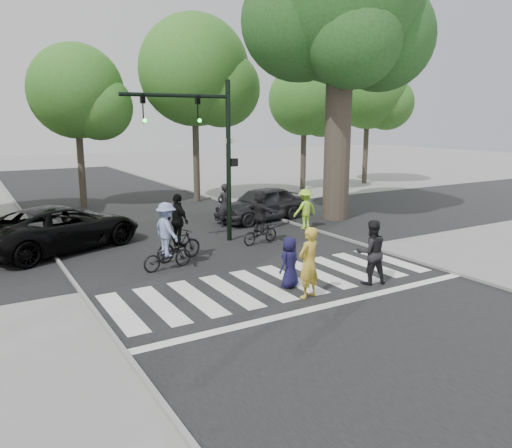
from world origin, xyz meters
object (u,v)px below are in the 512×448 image
(cyclist_left, at_px, (167,241))
(car_suv, at_px, (61,228))
(traffic_signal, at_px, (208,139))
(pedestrian_child, at_px, (290,262))
(car_grey, at_px, (261,204))
(pedestrian_adult, at_px, (371,252))
(cyclist_mid, at_px, (178,233))
(cyclist_right, at_px, (260,220))
(eucalyptus, at_px, (340,15))
(pedestrian_woman, at_px, (309,263))

(cyclist_left, distance_m, car_suv, 4.83)
(traffic_signal, distance_m, pedestrian_child, 6.56)
(traffic_signal, xyz_separation_m, car_grey, (3.95, 2.74, -3.12))
(car_suv, bearing_deg, pedestrian_child, -171.40)
(pedestrian_child, distance_m, cyclist_left, 4.07)
(pedestrian_adult, bearing_deg, traffic_signal, -56.81)
(cyclist_mid, height_order, cyclist_right, cyclist_mid)
(pedestrian_child, xyz_separation_m, car_suv, (-4.70, 7.54, 0.09))
(eucalyptus, bearing_deg, car_suv, 178.40)
(pedestrian_adult, distance_m, car_suv, 10.87)
(traffic_signal, bearing_deg, cyclist_mid, -139.21)
(traffic_signal, distance_m, pedestrian_adult, 7.51)
(car_suv, bearing_deg, pedestrian_woman, -174.57)
(pedestrian_child, height_order, car_grey, car_grey)
(pedestrian_woman, height_order, pedestrian_child, pedestrian_woman)
(pedestrian_child, distance_m, car_suv, 8.88)
(pedestrian_child, height_order, cyclist_right, cyclist_right)
(pedestrian_woman, distance_m, car_suv, 9.66)
(pedestrian_adult, relative_size, cyclist_right, 0.91)
(pedestrian_woman, height_order, cyclist_mid, cyclist_mid)
(cyclist_mid, bearing_deg, car_grey, 36.83)
(pedestrian_child, height_order, cyclist_mid, cyclist_mid)
(eucalyptus, height_order, cyclist_mid, eucalyptus)
(eucalyptus, relative_size, cyclist_right, 6.40)
(cyclist_left, bearing_deg, pedestrian_child, -55.37)
(traffic_signal, height_order, pedestrian_woman, traffic_signal)
(car_suv, bearing_deg, cyclist_mid, -161.56)
(pedestrian_child, bearing_deg, pedestrian_woman, 67.25)
(pedestrian_woman, xyz_separation_m, cyclist_right, (1.92, 5.59, -0.04))
(car_suv, distance_m, car_grey, 8.96)
(pedestrian_adult, height_order, cyclist_left, cyclist_left)
(cyclist_right, relative_size, car_suv, 0.35)
(cyclist_right, bearing_deg, car_grey, 58.30)
(pedestrian_adult, bearing_deg, car_grey, -85.08)
(eucalyptus, bearing_deg, cyclist_mid, -161.13)
(pedestrian_child, bearing_deg, cyclist_right, -131.27)
(cyclist_mid, relative_size, car_suv, 0.39)
(traffic_signal, bearing_deg, pedestrian_woman, -92.74)
(pedestrian_woman, height_order, car_suv, pedestrian_woman)
(pedestrian_adult, bearing_deg, cyclist_left, -26.24)
(cyclist_right, distance_m, car_grey, 4.47)
(pedestrian_child, xyz_separation_m, cyclist_right, (1.86, 4.67, 0.19))
(pedestrian_adult, height_order, cyclist_right, cyclist_right)
(cyclist_mid, bearing_deg, cyclist_right, 9.27)
(traffic_signal, bearing_deg, eucalyptus, 11.56)
(pedestrian_woman, distance_m, cyclist_mid, 5.26)
(cyclist_left, bearing_deg, pedestrian_woman, -62.13)
(cyclist_left, relative_size, cyclist_right, 1.04)
(eucalyptus, distance_m, cyclist_left, 13.29)
(pedestrian_woman, distance_m, car_grey, 10.32)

